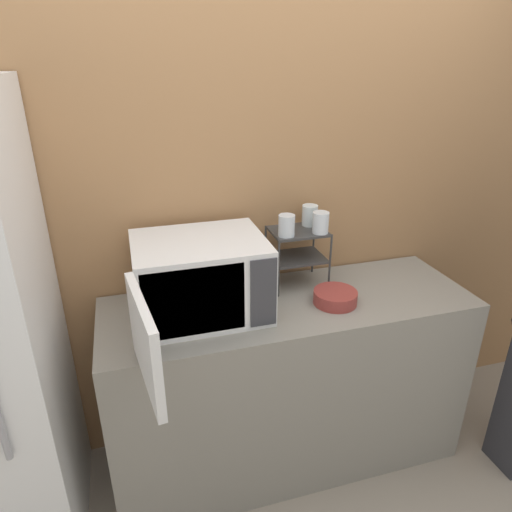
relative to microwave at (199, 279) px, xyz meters
name	(u,v)px	position (x,y,z in m)	size (l,w,h in m)	color
ground_plane	(305,495)	(0.42, -0.30, -1.09)	(12.00, 12.00, 0.00)	gray
wall_back	(269,203)	(0.42, 0.32, 0.21)	(8.00, 0.06, 2.60)	#9E7047
counter	(287,382)	(0.42, -0.01, -0.63)	(1.73, 0.58, 0.92)	gray
microwave	(199,279)	(0.00, 0.00, 0.00)	(0.58, 0.87, 0.34)	silver
dish_rack	(297,246)	(0.51, 0.16, 0.03)	(0.27, 0.21, 0.28)	#333333
glass_front_left	(287,226)	(0.43, 0.10, 0.16)	(0.08, 0.08, 0.10)	silver
glass_back_right	(310,215)	(0.59, 0.21, 0.16)	(0.08, 0.08, 0.10)	silver
glass_front_right	(321,223)	(0.60, 0.10, 0.16)	(0.08, 0.08, 0.10)	silver
bowl	(335,297)	(0.61, -0.08, -0.14)	(0.20, 0.20, 0.06)	maroon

